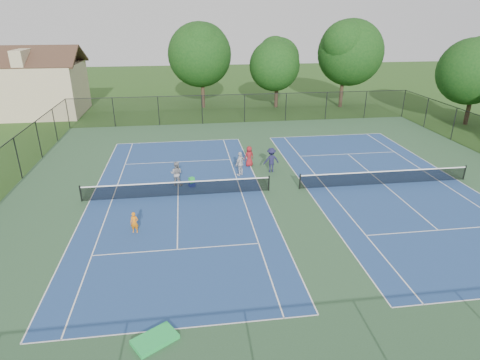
{
  "coord_description": "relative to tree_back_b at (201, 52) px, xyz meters",
  "views": [
    {
      "loc": [
        -6.23,
        -23.72,
        10.89
      ],
      "look_at": [
        -3.11,
        -1.0,
        1.3
      ],
      "focal_mm": 30.0,
      "sensor_mm": 36.0,
      "label": 1
    }
  ],
  "objects": [
    {
      "name": "bystander_b",
      "position": [
        3.81,
        -22.64,
        -5.67
      ],
      "size": [
        1.26,
        0.82,
        1.84
      ],
      "primitive_type": "imported",
      "rotation": [
        0.0,
        0.0,
        3.26
      ],
      "color": "#1B1A3B",
      "rests_on": "ground"
    },
    {
      "name": "bystander_a",
      "position": [
        1.47,
        -23.02,
        -5.71
      ],
      "size": [
        1.06,
        1.02,
        1.77
      ],
      "primitive_type": "imported",
      "rotation": [
        0.0,
        0.0,
        3.88
      ],
      "color": "silver",
      "rests_on": "ground"
    },
    {
      "name": "tennis_court_right",
      "position": [
        11.0,
        -26.0,
        -6.5
      ],
      "size": [
        12.0,
        23.83,
        1.07
      ],
      "color": "navy",
      "rests_on": "ground"
    },
    {
      "name": "green_tarp",
      "position": [
        -3.75,
        -38.39,
        -6.5
      ],
      "size": [
        1.78,
        1.59,
        0.17
      ],
      "primitive_type": "cube",
      "rotation": [
        0.0,
        0.0,
        0.56
      ],
      "color": "green",
      "rests_on": "ground"
    },
    {
      "name": "clapboard_house",
      "position": [
        -19.0,
        -1.0,
        -3.5
      ],
      "size": [
        10.8,
        8.1,
        7.65
      ],
      "color": "tan",
      "rests_on": "ground"
    },
    {
      "name": "perimeter_fence",
      "position": [
        4.0,
        -26.0,
        -4.99
      ],
      "size": [
        36.08,
        36.08,
        3.02
      ],
      "color": "black",
      "rests_on": "ground"
    },
    {
      "name": "ball_crate",
      "position": [
        -2.07,
        -24.59,
        -6.45
      ],
      "size": [
        0.49,
        0.42,
        0.29
      ],
      "primitive_type": "cube",
      "rotation": [
        0.0,
        0.0,
        0.35
      ],
      "color": "navy",
      "rests_on": "ground"
    },
    {
      "name": "ground",
      "position": [
        4.0,
        -26.0,
        -6.6
      ],
      "size": [
        140.0,
        140.0,
        0.0
      ],
      "primitive_type": "plane",
      "color": "#234716",
      "rests_on": "ground"
    },
    {
      "name": "tree_back_d",
      "position": [
        17.0,
        -2.0,
        0.23
      ],
      "size": [
        7.8,
        7.8,
        10.37
      ],
      "color": "#2D2116",
      "rests_on": "ground"
    },
    {
      "name": "bystander_c",
      "position": [
        2.4,
        -21.22,
        -5.81
      ],
      "size": [
        0.89,
        0.73,
        1.57
      ],
      "primitive_type": "imported",
      "rotation": [
        0.0,
        0.0,
        3.48
      ],
      "color": "maroon",
      "rests_on": "ground"
    },
    {
      "name": "tree_side_e",
      "position": [
        27.0,
        -12.0,
        -0.79
      ],
      "size": [
        6.6,
        6.6,
        8.87
      ],
      "color": "#2D2116",
      "rests_on": "ground"
    },
    {
      "name": "tree_back_b",
      "position": [
        0.0,
        0.0,
        0.0
      ],
      "size": [
        7.6,
        7.6,
        10.03
      ],
      "color": "#2D2116",
      "rests_on": "ground"
    },
    {
      "name": "tennis_court_left",
      "position": [
        -3.0,
        -26.0,
        -6.5
      ],
      "size": [
        12.0,
        23.83,
        1.07
      ],
      "color": "navy",
      "rests_on": "ground"
    },
    {
      "name": "ball_hopper",
      "position": [
        -2.07,
        -24.59,
        -6.13
      ],
      "size": [
        0.43,
        0.41,
        0.36
      ],
      "primitive_type": "cube",
      "rotation": [
        0.0,
        0.0,
        0.49
      ],
      "color": "green",
      "rests_on": "ball_crate"
    },
    {
      "name": "tree_back_c",
      "position": [
        9.0,
        -1.0,
        -1.11
      ],
      "size": [
        6.0,
        6.0,
        8.4
      ],
      "color": "#2D2116",
      "rests_on": "ground"
    },
    {
      "name": "court_pad",
      "position": [
        4.0,
        -26.0,
        -6.59
      ],
      "size": [
        36.0,
        36.0,
        0.01
      ],
      "primitive_type": "cube",
      "color": "#2E522F",
      "rests_on": "ground"
    },
    {
      "name": "instructor",
      "position": [
        -3.07,
        -24.21,
        -5.75
      ],
      "size": [
        0.96,
        0.84,
        1.69
      ],
      "primitive_type": "imported",
      "rotation": [
        0.0,
        0.0,
        2.87
      ],
      "color": "gray",
      "rests_on": "ground"
    },
    {
      "name": "child_player",
      "position": [
        -5.24,
        -30.37,
        -6.0
      ],
      "size": [
        0.47,
        0.35,
        1.18
      ],
      "primitive_type": "imported",
      "rotation": [
        0.0,
        0.0,
        -0.15
      ],
      "color": "orange",
      "rests_on": "ground"
    }
  ]
}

